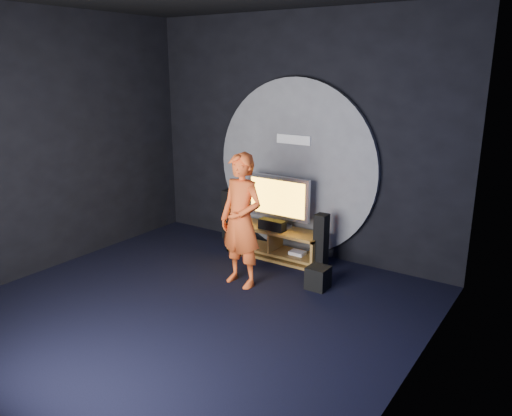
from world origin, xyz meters
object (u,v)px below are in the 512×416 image
at_px(tv, 278,200).
at_px(tower_speaker_left, 229,214).
at_px(tower_speaker_right, 321,242).
at_px(subwoofer, 318,278).
at_px(player, 241,221).
at_px(media_console, 276,245).

bearing_deg(tv, tower_speaker_left, 167.89).
relative_size(tv, tower_speaker_left, 1.26).
distance_m(tv, tower_speaker_right, 0.92).
bearing_deg(subwoofer, player, -153.99).
distance_m(tower_speaker_left, subwoofer, 2.32).
height_order(tv, player, player).
xyz_separation_m(tower_speaker_left, subwoofer, (2.12, -0.92, -0.26)).
height_order(media_console, player, player).
bearing_deg(player, tv, 103.53).
bearing_deg(tv, tower_speaker_right, -9.37).
bearing_deg(tower_speaker_left, subwoofer, -23.42).
bearing_deg(media_console, tower_speaker_right, -4.54).
bearing_deg(tv, player, -82.78).
xyz_separation_m(tower_speaker_right, player, (-0.64, -0.99, 0.46)).
xyz_separation_m(tower_speaker_left, player, (1.23, -1.35, 0.46)).
bearing_deg(player, subwoofer, 32.32).
bearing_deg(player, tower_speaker_left, 138.57).
xyz_separation_m(tv, tower_speaker_right, (0.78, -0.13, -0.47)).
distance_m(tower_speaker_right, player, 1.26).
bearing_deg(media_console, tv, 95.77).
relative_size(media_console, tv, 1.45).
relative_size(subwoofer, player, 0.17).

